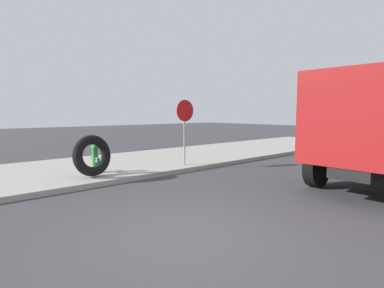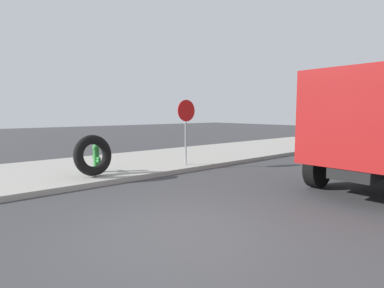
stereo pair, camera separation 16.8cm
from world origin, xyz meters
name	(u,v)px [view 1 (the left image)]	position (x,y,z in m)	size (l,w,h in m)	color
ground_plane	(182,236)	(0.00, 0.00, 0.00)	(80.00, 80.00, 0.00)	#38383A
sidewalk_curb	(55,173)	(0.00, 6.50, 0.07)	(36.00, 5.00, 0.15)	#99968E
fire_hydrant	(95,157)	(0.85, 5.31, 0.62)	(0.22, 0.50, 0.89)	#2D8438
loose_tire	(92,156)	(0.53, 4.77, 0.77)	(1.21, 1.21, 0.28)	black
stop_sign	(185,120)	(3.84, 4.53, 1.76)	(0.76, 0.08, 2.31)	gray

